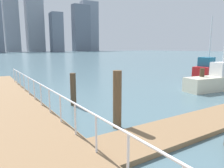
{
  "coord_description": "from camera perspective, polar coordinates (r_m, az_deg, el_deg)",
  "views": [
    {
      "loc": [
        -5.71,
        6.69,
        3.25
      ],
      "look_at": [
        -0.82,
        14.34,
        1.66
      ],
      "focal_mm": 34.06,
      "sensor_mm": 36.0,
      "label": 1
    }
  ],
  "objects": [
    {
      "name": "skyline_tower_4",
      "position": [
        170.22,
        -20.16,
        16.47
      ],
      "size": [
        12.12,
        13.67,
        48.92
      ],
      "primitive_type": "cube",
      "rotation": [
        0.0,
        0.0,
        -0.05
      ],
      "color": "#8C939E",
      "rests_on": "ground_plane"
    },
    {
      "name": "skyline_tower_6",
      "position": [
        169.48,
        -8.27,
        14.55
      ],
      "size": [
        13.38,
        6.97,
        34.56
      ],
      "primitive_type": "cube",
      "rotation": [
        0.0,
        0.0,
        0.05
      ],
      "color": "slate",
      "rests_on": "ground_plane"
    },
    {
      "name": "dock_piling_2",
      "position": [
        12.05,
        -10.38,
        -1.42
      ],
      "size": [
        0.32,
        0.32,
        1.83
      ],
      "primitive_type": "cylinder",
      "color": "brown",
      "rests_on": "ground_plane"
    },
    {
      "name": "skyline_tower_5",
      "position": [
        156.88,
        -14.67,
        13.25
      ],
      "size": [
        8.58,
        11.05,
        26.53
      ],
      "primitive_type": "cube",
      "rotation": [
        0.0,
        0.0,
        -0.09
      ],
      "color": "slate",
      "rests_on": "ground_plane"
    },
    {
      "name": "moored_boat_1",
      "position": [
        18.57,
        27.59,
        1.22
      ],
      "size": [
        6.8,
        2.23,
        9.07
      ],
      "color": "beige",
      "rests_on": "ground_plane"
    },
    {
      "name": "boardwalk_railing",
      "position": [
        5.22,
        -0.48,
        -12.89
      ],
      "size": [
        0.06,
        30.13,
        1.08
      ],
      "color": "white",
      "rests_on": "boardwalk"
    },
    {
      "name": "floating_dock",
      "position": [
        10.05,
        23.4,
        -9.25
      ],
      "size": [
        11.58,
        2.0,
        0.18
      ],
      "primitive_type": "cube",
      "color": "#93704C",
      "rests_on": "ground_plane"
    },
    {
      "name": "ground_plane",
      "position": [
        14.84,
        -9.16,
        -2.86
      ],
      "size": [
        300.0,
        300.0,
        0.0
      ],
      "primitive_type": "plane",
      "color": "slate"
    },
    {
      "name": "skyline_tower_3",
      "position": [
        170.27,
        -25.63,
        17.91
      ],
      "size": [
        9.77,
        6.2,
        59.47
      ],
      "primitive_type": "cube",
      "rotation": [
        0.0,
        0.0,
        0.02
      ],
      "color": "#8C939E",
      "rests_on": "ground_plane"
    },
    {
      "name": "moored_boat_2",
      "position": [
        25.35,
        24.32,
        3.53
      ],
      "size": [
        4.63,
        2.47,
        6.48
      ],
      "color": "red",
      "rests_on": "ground_plane"
    },
    {
      "name": "dock_piling_1",
      "position": [
        17.39,
        22.91,
        1.14
      ],
      "size": [
        0.33,
        0.33,
        1.67
      ],
      "primitive_type": "cylinder",
      "color": "#473826",
      "rests_on": "ground_plane"
    },
    {
      "name": "dock_piling_3",
      "position": [
        8.51,
        1.41,
        -4.22
      ],
      "size": [
        0.35,
        0.35,
        2.34
      ],
      "primitive_type": "cylinder",
      "color": "brown",
      "rests_on": "ground_plane"
    },
    {
      "name": "skyline_tower_7",
      "position": [
        185.49,
        -6.07,
        15.05
      ],
      "size": [
        14.0,
        9.39,
        40.18
      ],
      "primitive_type": "cube",
      "rotation": [
        0.0,
        0.0,
        -0.07
      ],
      "color": "gray",
      "rests_on": "ground_plane"
    }
  ]
}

